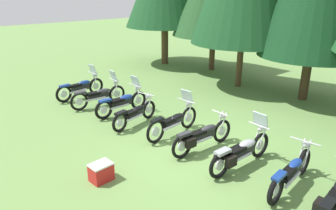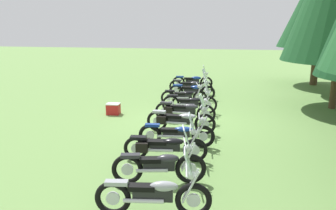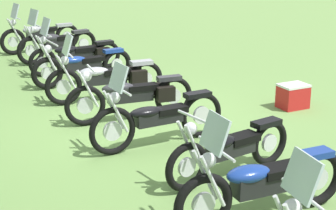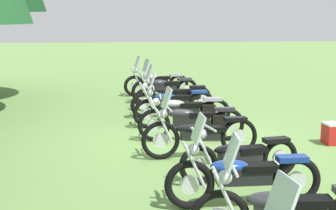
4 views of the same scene
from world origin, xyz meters
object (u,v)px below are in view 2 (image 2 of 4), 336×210
Objects in this scene: motorcycle_6 at (180,119)px; motorcycle_10 at (155,194)px; motorcycle_5 at (184,110)px; motorcycle_4 at (190,102)px; motorcycle_0 at (193,81)px; picnic_cooler at (113,109)px; motorcycle_1 at (191,85)px; motorcycle_2 at (192,90)px; motorcycle_8 at (164,145)px; motorcycle_3 at (184,96)px; motorcycle_9 at (160,165)px; motorcycle_7 at (177,134)px.

motorcycle_6 is 1.06× the size of motorcycle_10.
motorcycle_10 is at bearing -83.85° from motorcycle_5.
motorcycle_4 is 1.03× the size of motorcycle_10.
motorcycle_10 is at bearing -92.96° from motorcycle_4.
picnic_cooler is (6.16, -2.61, -0.25)m from motorcycle_0.
motorcycle_4 reaches higher than motorcycle_1.
motorcycle_1 is 1.34m from motorcycle_2.
motorcycle_8 is at bearing -89.17° from motorcycle_6.
motorcycle_4 is 0.97× the size of motorcycle_6.
motorcycle_3 is at bearing -94.87° from motorcycle_0.
picnic_cooler is at bearing -115.21° from motorcycle_1.
motorcycle_9 is (7.88, 0.55, 0.04)m from motorcycle_3.
motorcycle_7 is 4.55m from picnic_cooler.
motorcycle_0 is 6.69m from picnic_cooler.
motorcycle_7 is 2.42m from motorcycle_9.
motorcycle_4 reaches higher than motorcycle_10.
motorcycle_6 is at bearing -95.83° from motorcycle_3.
motorcycle_7 is 1.12m from motorcycle_8.
motorcycle_6 is (2.64, -0.03, -0.00)m from motorcycle_4.
motorcycle_8 is at bearing -86.98° from motorcycle_5.
motorcycle_6 is at bearing 58.49° from picnic_cooler.
motorcycle_4 is 0.98× the size of motorcycle_5.
motorcycle_2 is at bearing 84.95° from motorcycle_8.
motorcycle_8 is (6.57, 0.37, 0.02)m from motorcycle_3.
motorcycle_3 is 1.54m from motorcycle_4.
motorcycle_2 is 10.38m from motorcycle_10.
motorcycle_4 is 3.20m from picnic_cooler.
motorcycle_4 reaches higher than motorcycle_9.
motorcycle_1 is 4.27× the size of picnic_cooler.
motorcycle_0 reaches higher than motorcycle_3.
motorcycle_1 is 5.29m from motorcycle_5.
motorcycle_8 is 1.32m from motorcycle_9.
motorcycle_4 is 3.99m from motorcycle_7.
motorcycle_4 is at bearing 83.09° from motorcycle_8.
motorcycle_0 is 1.01× the size of motorcycle_2.
motorcycle_6 is (1.32, 0.06, 0.02)m from motorcycle_5.
motorcycle_8 is 1.05× the size of motorcycle_9.
motorcycle_1 is 1.03× the size of motorcycle_7.
picnic_cooler is at bearing -118.47° from motorcycle_0.
motorcycle_6 reaches higher than motorcycle_10.
motorcycle_6 reaches higher than picnic_cooler.
motorcycle_5 is 1.08× the size of motorcycle_9.
motorcycle_9 is 6.50m from picnic_cooler.
motorcycle_1 is 1.01× the size of motorcycle_5.
motorcycle_6 is (6.60, 0.39, -0.00)m from motorcycle_1.
motorcycle_1 is (1.44, 0.07, -0.00)m from motorcycle_0.
motorcycle_4 is at bearing -79.52° from motorcycle_1.
motorcycle_4 reaches higher than motorcycle_2.
motorcycle_2 is at bearing 94.70° from motorcycle_5.
motorcycle_5 is (1.31, -0.09, -0.02)m from motorcycle_4.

